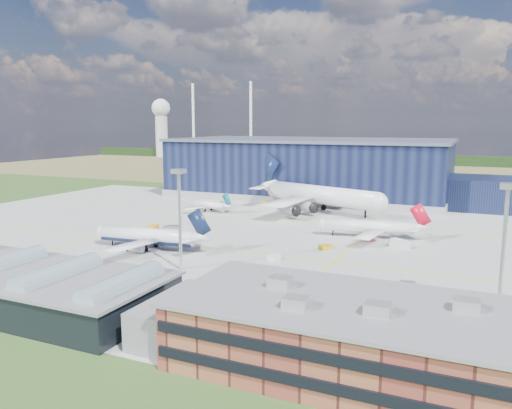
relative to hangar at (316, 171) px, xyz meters
name	(u,v)px	position (x,y,z in m)	size (l,w,h in m)	color
ground	(208,238)	(-2.81, -94.80, -11.62)	(600.00, 600.00, 0.00)	#34531F
apron	(224,232)	(-2.81, -84.80, -11.59)	(220.00, 160.00, 0.08)	#AEAEA8
farmland	(367,172)	(-2.81, 125.20, -11.62)	(600.00, 220.00, 0.01)	olive
treeline	(387,159)	(-2.81, 205.20, -7.62)	(600.00, 8.00, 8.00)	black
horizon_dressing	(186,122)	(-194.11, 199.58, 22.58)	(440.20, 18.00, 70.00)	white
hangar	(316,171)	(0.00, 0.00, 0.00)	(145.00, 62.00, 26.10)	black
ops_building	(343,334)	(52.20, -154.81, -6.82)	(46.00, 23.00, 10.90)	brown
glass_concourse	(17,283)	(-9.26, -154.80, -7.93)	(78.00, 23.00, 8.60)	black
light_mast_center	(179,203)	(7.19, -124.80, 3.82)	(2.60, 2.60, 23.00)	#BBBDC3
light_mast_east	(505,227)	(72.19, -124.80, 3.82)	(2.60, 2.60, 23.00)	#BBBDC3
airliner_navy	(147,228)	(-11.39, -112.11, -5.94)	(34.84, 34.08, 11.36)	white
airliner_red	(368,220)	(39.31, -75.46, -6.34)	(32.37, 31.67, 10.56)	white
airliner_widebody	(321,185)	(14.30, -39.80, -1.48)	(62.14, 60.79, 20.26)	white
airliner_regional	(207,201)	(-26.01, -54.80, -7.79)	(23.47, 22.96, 7.65)	white
gse_tug_a	(153,228)	(-23.77, -92.25, -10.80)	(2.38, 3.90, 1.62)	gold
gse_tug_b	(325,247)	(31.86, -93.53, -10.95)	(2.05, 3.08, 1.33)	gold
gse_cart_a	(274,258)	(23.42, -108.73, -10.93)	(2.11, 3.16, 1.37)	silver
gse_van_b	(400,244)	(49.62, -84.22, -10.43)	(2.38, 5.18, 2.38)	silver
gse_tug_c	(266,203)	(-11.11, -32.80, -10.88)	(2.10, 3.36, 1.47)	gold
gse_cart_b	(195,216)	(-23.49, -68.02, -10.98)	(1.96, 2.94, 1.27)	silver
car_b	(355,298)	(47.94, -128.76, -10.95)	(1.40, 4.03, 1.33)	#99999E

